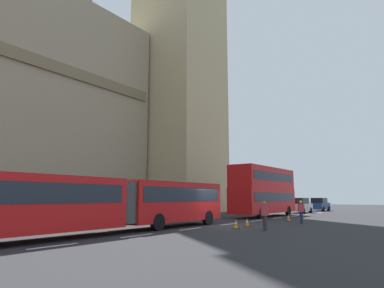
% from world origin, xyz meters
% --- Properties ---
extents(ground_plane, '(160.00, 160.00, 0.00)m').
position_xyz_m(ground_plane, '(0.00, 0.00, 0.00)').
color(ground_plane, '#262628').
extents(lane_centre_marking, '(39.00, 0.16, 0.01)m').
position_xyz_m(lane_centre_marking, '(6.08, 0.00, 0.00)').
color(lane_centre_marking, silver).
rests_on(lane_centre_marking, ground_plane).
extents(articulated_bus, '(17.94, 2.54, 2.90)m').
position_xyz_m(articulated_bus, '(-7.34, 1.99, 1.75)').
color(articulated_bus, red).
rests_on(articulated_bus, ground_plane).
extents(double_decker_bus, '(10.83, 2.54, 4.90)m').
position_xyz_m(double_decker_bus, '(12.29, 2.00, 2.71)').
color(double_decker_bus, red).
rests_on(double_decker_bus, ground_plane).
extents(sedan_lead, '(4.40, 1.86, 1.85)m').
position_xyz_m(sedan_lead, '(22.50, 1.81, 0.91)').
color(sedan_lead, '#B7B7BC').
rests_on(sedan_lead, ground_plane).
extents(sedan_trailing, '(4.40, 1.86, 1.85)m').
position_xyz_m(sedan_trailing, '(30.59, 1.68, 0.91)').
color(sedan_trailing, navy).
rests_on(sedan_trailing, ground_plane).
extents(traffic_cone_west, '(0.36, 0.36, 0.58)m').
position_xyz_m(traffic_cone_west, '(-1.30, -2.14, 0.28)').
color(traffic_cone_west, black).
rests_on(traffic_cone_west, ground_plane).
extents(traffic_cone_middle, '(0.36, 0.36, 0.58)m').
position_xyz_m(traffic_cone_middle, '(0.34, -2.08, 0.28)').
color(traffic_cone_middle, black).
rests_on(traffic_cone_middle, ground_plane).
extents(traffic_cone_east, '(0.36, 0.36, 0.58)m').
position_xyz_m(traffic_cone_east, '(7.10, -2.39, 0.28)').
color(traffic_cone_east, black).
rests_on(traffic_cone_east, ground_plane).
extents(pedestrian_near_cones, '(0.45, 0.46, 1.69)m').
position_xyz_m(pedestrian_near_cones, '(-1.39, -4.12, 0.91)').
color(pedestrian_near_cones, '#333333').
rests_on(pedestrian_near_cones, ground_plane).
extents(pedestrian_by_kerb, '(0.43, 0.46, 1.69)m').
position_xyz_m(pedestrian_by_kerb, '(5.11, -4.11, 0.91)').
color(pedestrian_by_kerb, '#262D4C').
rests_on(pedestrian_by_kerb, ground_plane).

